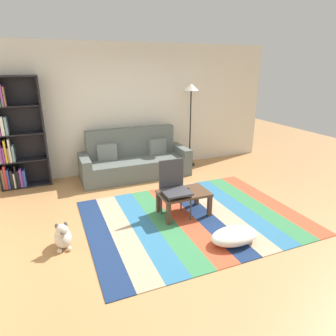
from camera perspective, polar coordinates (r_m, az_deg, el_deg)
name	(u,v)px	position (r m, az deg, el deg)	size (l,w,h in m)	color
ground_plane	(176,217)	(4.66, 1.50, -9.55)	(14.00, 14.00, 0.00)	#B27F4C
back_wall	(128,109)	(6.55, -7.73, 11.24)	(6.80, 0.10, 2.70)	silver
rug	(193,217)	(4.68, 4.94, -9.46)	(3.25, 2.48, 0.01)	navy
couch	(135,161)	(6.27, -6.46, 1.41)	(2.26, 0.80, 1.00)	#59605B
bookshelf	(13,138)	(6.19, -27.85, 5.22)	(0.90, 0.28, 2.09)	black
coffee_table	(184,196)	(4.63, 3.07, -5.42)	(0.77, 0.51, 0.37)	#513826
pouf	(234,236)	(4.10, 12.70, -12.72)	(0.67, 0.40, 0.20)	white
dog	(63,236)	(4.13, -19.74, -12.39)	(0.22, 0.35, 0.40)	beige
standing_lamp	(191,98)	(6.72, 4.47, 13.34)	(0.32, 0.32, 1.87)	black
tv_remote	(188,190)	(4.65, 3.88, -4.31)	(0.04, 0.15, 0.02)	black
folding_chair	(174,184)	(4.50, 1.11, -3.10)	(0.40, 0.40, 0.90)	#38383D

